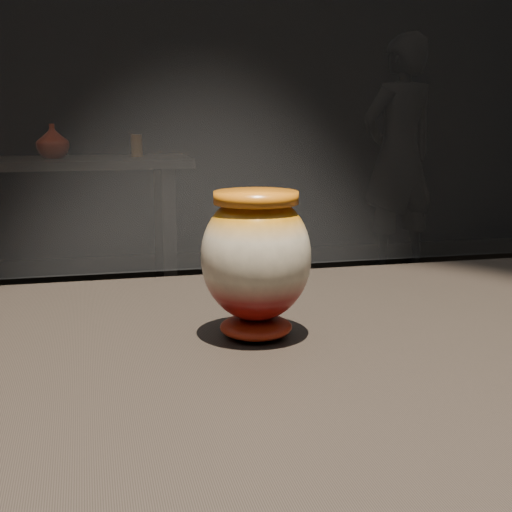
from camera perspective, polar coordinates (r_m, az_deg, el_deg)
The scene contains 5 objects.
main_vase at distance 0.89m, azimuth 0.00°, elevation -0.21°, with size 0.14×0.14×0.19m.
back_shelf at distance 4.39m, azimuth -18.47°, elevation 3.93°, with size 2.00×0.60×0.90m.
back_vase_mid at distance 4.35m, azimuth -15.97°, elevation 8.82°, with size 0.19×0.19×0.20m, color maroon.
back_vase_right at distance 4.39m, azimuth -9.52°, elevation 8.71°, with size 0.07×0.07×0.13m, color #994E16.
visitor at distance 5.29m, azimuth 11.35°, elevation 7.90°, with size 0.62×0.41×1.71m, color black.
Camera 1 is at (-0.03, -0.81, 1.19)m, focal length 50.00 mm.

